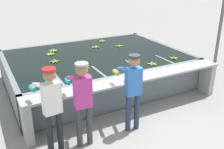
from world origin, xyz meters
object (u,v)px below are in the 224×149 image
banana_bunch_floating_3 (50,54)px  support_post_right (220,29)px  worker_1 (82,97)px  banana_bunch_floating_8 (119,46)px  banana_bunch_floating_2 (95,47)px  banana_bunch_floating_4 (54,61)px  banana_bunch_floating_6 (152,64)px  banana_bunch_floating_7 (174,58)px  worker_0 (51,103)px  worker_2 (133,85)px  banana_bunch_floating_5 (53,51)px  knife_0 (89,86)px  banana_bunch_floating_1 (102,41)px  banana_bunch_floating_0 (85,67)px

banana_bunch_floating_3 → support_post_right: size_ratio=0.09×
worker_1 → banana_bunch_floating_8: (2.44, 3.01, -0.12)m
banana_bunch_floating_2 → banana_bunch_floating_4: (-1.53, -0.75, -0.00)m
banana_bunch_floating_3 → banana_bunch_floating_8: same height
banana_bunch_floating_2 → banana_bunch_floating_6: size_ratio=1.00×
banana_bunch_floating_7 → banana_bunch_floating_8: (-0.74, 1.76, 0.00)m
worker_0 → banana_bunch_floating_3: (0.82, 3.12, -0.10)m
worker_2 → banana_bunch_floating_2: size_ratio=6.01×
banana_bunch_floating_2 → banana_bunch_floating_4: same height
banana_bunch_floating_4 → banana_bunch_floating_5: bearing=76.0°
banana_bunch_floating_8 → knife_0: banana_bunch_floating_8 is taller
banana_bunch_floating_4 → support_post_right: support_post_right is taller
banana_bunch_floating_6 → banana_bunch_floating_8: 1.88m
worker_2 → banana_bunch_floating_7: size_ratio=5.99×
worker_1 → worker_2: 1.09m
banana_bunch_floating_1 → support_post_right: size_ratio=0.09×
banana_bunch_floating_3 → support_post_right: 4.88m
banana_bunch_floating_0 → banana_bunch_floating_1: (1.48, 2.11, -0.00)m
banana_bunch_floating_1 → knife_0: bearing=-119.9°
banana_bunch_floating_0 → banana_bunch_floating_1: same height
banana_bunch_floating_6 → support_post_right: bearing=-1.8°
banana_bunch_floating_6 → support_post_right: (2.23, -0.07, 0.70)m
banana_bunch_floating_7 → support_post_right: bearing=-7.9°
banana_bunch_floating_5 → banana_bunch_floating_6: same height
worker_2 → banana_bunch_floating_8: 3.28m
worker_0 → worker_2: 1.64m
banana_bunch_floating_3 → banana_bunch_floating_0: bearing=-72.0°
banana_bunch_floating_0 → banana_bunch_floating_8: 2.14m
worker_0 → banana_bunch_floating_1: bearing=53.4°
banana_bunch_floating_3 → banana_bunch_floating_4: bearing=-96.5°
banana_bunch_floating_7 → support_post_right: support_post_right is taller
banana_bunch_floating_1 → banana_bunch_floating_3: bearing=-162.4°
banana_bunch_floating_1 → banana_bunch_floating_5: bearing=-169.6°
worker_1 → banana_bunch_floating_4: 2.50m
worker_2 → banana_bunch_floating_5: bearing=100.7°
banana_bunch_floating_2 → banana_bunch_floating_7: (1.46, -1.99, 0.00)m
worker_2 → banana_bunch_floating_4: 2.63m
worker_1 → worker_0: bearing=173.4°
worker_0 → banana_bunch_floating_2: worker_0 is taller
worker_1 → support_post_right: size_ratio=0.52×
banana_bunch_floating_0 → banana_bunch_floating_4: bearing=125.4°
banana_bunch_floating_6 → banana_bunch_floating_5: bearing=129.5°
banana_bunch_floating_2 → banana_bunch_floating_6: bearing=-72.8°
banana_bunch_floating_6 → banana_bunch_floating_7: bearing=8.9°
worker_2 → banana_bunch_floating_1: (1.14, 3.79, -0.10)m
support_post_right → banana_bunch_floating_7: bearing=172.1°
banana_bunch_floating_3 → banana_bunch_floating_7: (2.91, -1.93, 0.00)m
banana_bunch_floating_4 → banana_bunch_floating_6: size_ratio=1.02×
banana_bunch_floating_6 → banana_bunch_floating_7: 0.82m
banana_bunch_floating_3 → banana_bunch_floating_7: same height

